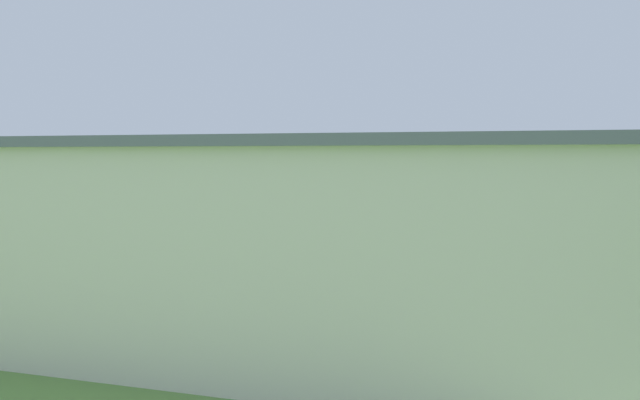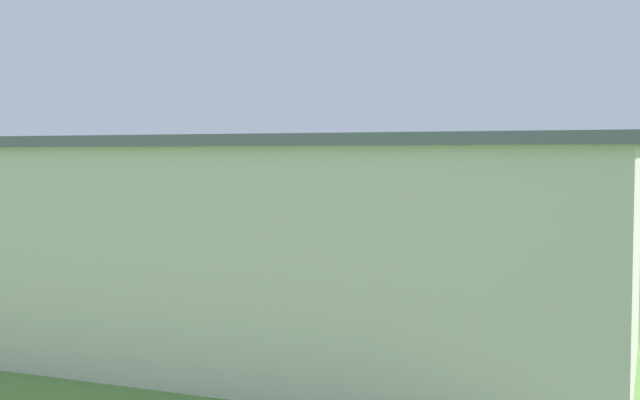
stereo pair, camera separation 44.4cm
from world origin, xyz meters
TOP-DOWN VIEW (x-y plane):
  - ground_plane at (0.00, 0.00)m, footprint 400.00×400.00m
  - hangar at (-5.86, 37.80)m, footprint 36.30×14.00m
  - biplane at (-3.71, 4.62)m, footprint 7.31×7.21m
  - person_by_parked_cars at (9.91, 21.05)m, footprint 0.38×0.38m
  - person_beside_truck at (-18.09, 22.64)m, footprint 0.53×0.53m
  - person_watching_takeoff at (8.39, 19.72)m, footprint 0.53×0.53m
  - person_walking_on_apron at (-19.61, 23.30)m, footprint 0.49×0.49m
  - windsock at (26.31, 0.77)m, footprint 1.47×1.23m

SIDE VIEW (x-z plane):
  - ground_plane at x=0.00m, z-range 0.00..0.00m
  - person_watching_takeoff at x=8.39m, z-range 0.00..1.64m
  - person_by_parked_cars at x=9.91m, z-range 0.00..1.66m
  - person_walking_on_apron at x=-19.61m, z-range 0.00..1.73m
  - person_beside_truck at x=-18.09m, z-range 0.00..1.75m
  - hangar at x=-5.86m, z-range 0.01..7.84m
  - windsock at x=26.31m, z-range 2.27..8.26m
  - biplane at x=-3.71m, z-range 4.62..8.56m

